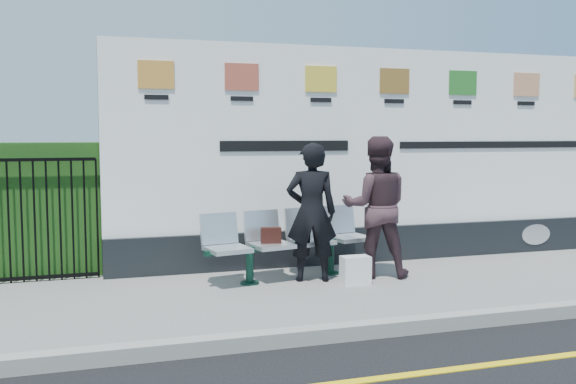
{
  "coord_description": "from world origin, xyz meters",
  "views": [
    {
      "loc": [
        -3.64,
        -4.47,
        1.93
      ],
      "look_at": [
        -1.41,
        2.68,
        1.25
      ],
      "focal_mm": 40.0,
      "sensor_mm": 36.0,
      "label": 1
    }
  ],
  "objects_px": {
    "bench": "(291,260)",
    "woman_left": "(311,212)",
    "woman_right": "(376,207)",
    "billboard": "(391,170)"
  },
  "relations": [
    {
      "from": "bench",
      "to": "woman_left",
      "type": "distance_m",
      "value": 0.67
    },
    {
      "from": "woman_right",
      "to": "woman_left",
      "type": "bearing_deg",
      "value": 18.59
    },
    {
      "from": "billboard",
      "to": "woman_right",
      "type": "xyz_separation_m",
      "value": [
        -0.67,
        -0.96,
        -0.41
      ]
    },
    {
      "from": "billboard",
      "to": "woman_right",
      "type": "bearing_deg",
      "value": -125.12
    },
    {
      "from": "woman_right",
      "to": "billboard",
      "type": "bearing_deg",
      "value": -106.59
    },
    {
      "from": "woman_left",
      "to": "woman_right",
      "type": "xyz_separation_m",
      "value": [
        0.87,
        0.0,
        0.04
      ]
    },
    {
      "from": "woman_left",
      "to": "woman_right",
      "type": "height_order",
      "value": "woman_right"
    },
    {
      "from": "billboard",
      "to": "woman_right",
      "type": "relative_size",
      "value": 4.49
    },
    {
      "from": "woman_left",
      "to": "bench",
      "type": "bearing_deg",
      "value": -28.35
    },
    {
      "from": "billboard",
      "to": "woman_right",
      "type": "height_order",
      "value": "billboard"
    }
  ]
}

